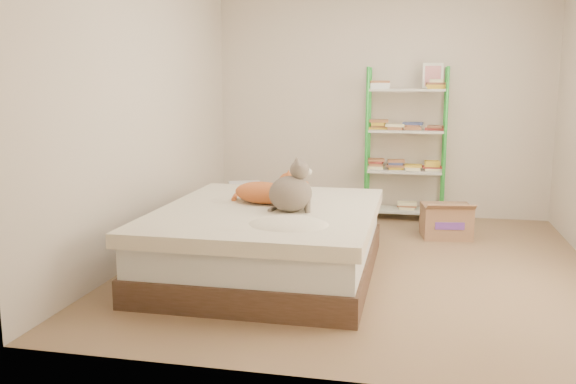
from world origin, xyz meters
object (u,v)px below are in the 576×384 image
(orange_cat, at_px, (262,190))
(grey_cat, at_px, (291,186))
(bed, at_px, (268,240))
(shelf_unit, at_px, (406,144))
(cardboard_box, at_px, (446,221))
(white_bin, at_px, (245,200))

(orange_cat, bearing_deg, grey_cat, -30.05)
(bed, bearing_deg, shelf_unit, 65.69)
(grey_cat, bearing_deg, cardboard_box, -53.39)
(grey_cat, height_order, shelf_unit, shelf_unit)
(bed, height_order, orange_cat, orange_cat)
(cardboard_box, bearing_deg, orange_cat, -147.60)
(orange_cat, relative_size, grey_cat, 1.40)
(bed, bearing_deg, grey_cat, -28.26)
(white_bin, bearing_deg, shelf_unit, 11.62)
(cardboard_box, bearing_deg, grey_cat, -136.26)
(grey_cat, xyz_separation_m, cardboard_box, (1.25, 1.62, -0.58))
(orange_cat, xyz_separation_m, white_bin, (-0.65, 1.75, -0.45))
(shelf_unit, relative_size, cardboard_box, 3.35)
(orange_cat, height_order, grey_cat, grey_cat)
(bed, xyz_separation_m, shelf_unit, (1.03, 2.28, 0.58))
(orange_cat, distance_m, grey_cat, 0.41)
(grey_cat, height_order, cardboard_box, grey_cat)
(grey_cat, bearing_deg, shelf_unit, -34.55)
(bed, relative_size, cardboard_box, 4.07)
(orange_cat, bearing_deg, shelf_unit, 74.59)
(grey_cat, relative_size, shelf_unit, 0.23)
(shelf_unit, xyz_separation_m, white_bin, (-1.77, -0.36, -0.64))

